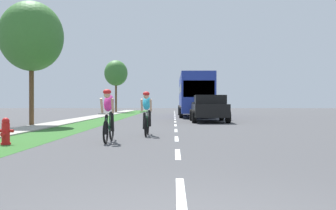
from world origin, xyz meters
TOP-DOWN VIEW (x-y plane):
  - ground_plane at (0.00, 20.00)m, footprint 120.00×120.00m
  - grass_verge at (-4.82, 20.00)m, footprint 2.04×70.00m
  - sidewalk_concrete at (-6.60, 20.00)m, footprint 1.53×70.00m
  - lane_markings_center at (0.00, 24.00)m, footprint 0.12×54.07m
  - fire_hydrant_red at (-4.82, 7.22)m, footprint 0.44×0.38m
  - cyclist_lead at (-2.04, 7.94)m, footprint 0.42×1.72m
  - cyclist_trailing at (-1.07, 10.29)m, footprint 0.42×1.72m
  - pickup_black at (2.08, 20.16)m, footprint 2.22×5.10m
  - bus_blue at (1.71, 29.68)m, footprint 2.78×11.60m
  - street_tree_near at (-7.43, 16.15)m, footprint 3.26×3.26m
  - street_tree_far at (-7.16, 43.11)m, footprint 2.83×2.83m

SIDE VIEW (x-z plane):
  - ground_plane at x=0.00m, z-range 0.00..0.00m
  - grass_verge at x=-4.82m, z-range 0.00..0.01m
  - lane_markings_center at x=0.00m, z-range 0.00..0.01m
  - sidewalk_concrete at x=-6.60m, z-range -0.05..0.06m
  - fire_hydrant_red at x=-4.82m, z-range -0.01..0.75m
  - cyclist_lead at x=-2.04m, z-range 0.02..1.60m
  - cyclist_trailing at x=-1.07m, z-range 0.02..1.60m
  - pickup_black at x=2.08m, z-range 0.01..1.65m
  - bus_blue at x=1.71m, z-range 0.24..3.72m
  - street_tree_near at x=-7.43m, z-range 1.39..7.80m
  - street_tree_far at x=-7.16m, z-range 1.60..7.96m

